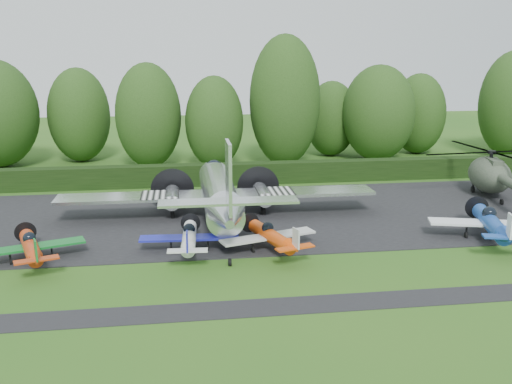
{
  "coord_description": "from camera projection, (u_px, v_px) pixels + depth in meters",
  "views": [
    {
      "loc": [
        -5.7,
        -31.89,
        12.58
      ],
      "look_at": [
        -0.17,
        7.71,
        2.5
      ],
      "focal_mm": 40.0,
      "sensor_mm": 36.0,
      "label": 1
    }
  ],
  "objects": [
    {
      "name": "ground",
      "position": [
        276.0,
        263.0,
        34.47
      ],
      "size": [
        160.0,
        160.0,
        0.0
      ],
      "primitive_type": "plane",
      "color": "#295A19",
      "rests_on": "ground"
    },
    {
      "name": "apron",
      "position": [
        254.0,
        216.0,
        44.07
      ],
      "size": [
        70.0,
        18.0,
        0.01
      ],
      "primitive_type": "cube",
      "color": "black",
      "rests_on": "ground"
    },
    {
      "name": "taxiway_verge",
      "position": [
        297.0,
        306.0,
        28.71
      ],
      "size": [
        70.0,
        2.0,
        0.0
      ],
      "primitive_type": "cube",
      "color": "black",
      "rests_on": "ground"
    },
    {
      "name": "hedgerow",
      "position": [
        239.0,
        184.0,
        54.64
      ],
      "size": [
        90.0,
        1.6,
        2.0
      ],
      "primitive_type": "cube",
      "color": "black",
      "rests_on": "ground"
    },
    {
      "name": "transport_plane",
      "position": [
        219.0,
        194.0,
        42.01
      ],
      "size": [
        24.12,
        18.49,
        7.73
      ],
      "rotation": [
        0.0,
        0.0,
        0.01
      ],
      "color": "silver",
      "rests_on": "ground"
    },
    {
      "name": "light_plane_red",
      "position": [
        31.0,
        247.0,
        34.21
      ],
      "size": [
        6.4,
        6.73,
        2.46
      ],
      "rotation": [
        0.0,
        0.0,
        -0.33
      ],
      "color": "#B43510",
      "rests_on": "ground"
    },
    {
      "name": "light_plane_white",
      "position": [
        189.0,
        237.0,
        35.96
      ],
      "size": [
        6.3,
        6.62,
        2.42
      ],
      "rotation": [
        0.0,
        0.0,
        0.06
      ],
      "color": "silver",
      "rests_on": "ground"
    },
    {
      "name": "light_plane_orange",
      "position": [
        271.0,
        236.0,
        36.18
      ],
      "size": [
        6.41,
        6.73,
        2.46
      ],
      "rotation": [
        0.0,
        0.0,
        -0.31
      ],
      "color": "#E0480D",
      "rests_on": "ground"
    },
    {
      "name": "light_plane_blue",
      "position": [
        491.0,
        223.0,
        38.13
      ],
      "size": [
        7.86,
        8.26,
        3.02
      ],
      "rotation": [
        0.0,
        0.0,
        0.27
      ],
      "color": "#19449A",
      "rests_on": "ground"
    },
    {
      "name": "helicopter",
      "position": [
        490.0,
        172.0,
        49.76
      ],
      "size": [
        12.37,
        14.48,
        3.98
      ],
      "rotation": [
        0.0,
        0.0,
        0.18
      ],
      "color": "#333D2F",
      "rests_on": "ground"
    },
    {
      "name": "sign_board",
      "position": [
        503.0,
        163.0,
        57.42
      ],
      "size": [
        3.52,
        0.13,
        1.98
      ],
      "rotation": [
        0.0,
        0.0,
        0.14
      ],
      "color": "#3F3326",
      "rests_on": "ground"
    },
    {
      "name": "tree_0",
      "position": [
        285.0,
        101.0,
        61.62
      ],
      "size": [
        7.69,
        7.69,
        14.17
      ],
      "color": "black",
      "rests_on": "ground"
    },
    {
      "name": "tree_1",
      "position": [
        148.0,
        116.0,
        60.9
      ],
      "size": [
        7.0,
        7.0,
        11.24
      ],
      "color": "black",
      "rests_on": "ground"
    },
    {
      "name": "tree_2",
      "position": [
        418.0,
        114.0,
        69.37
      ],
      "size": [
        6.53,
        6.53,
        9.75
      ],
      "color": "black",
      "rests_on": "ground"
    },
    {
      "name": "tree_5",
      "position": [
        512.0,
        104.0,
        67.16
      ],
      "size": [
        7.53,
        7.53,
        12.47
      ],
      "color": "black",
      "rests_on": "ground"
    },
    {
      "name": "tree_7",
      "position": [
        378.0,
        113.0,
        64.86
      ],
      "size": [
        8.23,
        8.23,
        10.9
      ],
      "color": "black",
      "rests_on": "ground"
    },
    {
      "name": "tree_9",
      "position": [
        331.0,
        119.0,
        68.01
      ],
      "size": [
        6.17,
        6.17,
        8.93
      ],
      "color": "black",
      "rests_on": "ground"
    },
    {
      "name": "tree_10",
      "position": [
        79.0,
        115.0,
        64.24
      ],
      "size": [
        6.89,
        6.89,
        10.59
      ],
      "color": "black",
      "rests_on": "ground"
    },
    {
      "name": "tree_11",
      "position": [
        214.0,
        122.0,
        60.91
      ],
      "size": [
        6.24,
        6.24,
        9.88
      ],
      "color": "black",
      "rests_on": "ground"
    }
  ]
}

